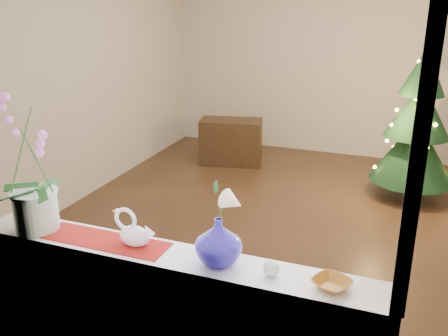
{
  "coord_description": "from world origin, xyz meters",
  "views": [
    {
      "loc": [
        1.04,
        -4.32,
        2.15
      ],
      "look_at": [
        -0.09,
        -1.4,
        1.04
      ],
      "focal_mm": 40.0,
      "sensor_mm": 36.0,
      "label": 1
    }
  ],
  "objects_px": {
    "orchid_pot": "(30,165)",
    "blue_vase": "(218,238)",
    "paperweight": "(271,268)",
    "amber_dish": "(332,284)",
    "swan": "(134,228)",
    "xmas_tree": "(417,125)",
    "side_table": "(231,142)"
  },
  "relations": [
    {
      "from": "orchid_pot",
      "to": "blue_vase",
      "type": "xyz_separation_m",
      "value": [
        1.06,
        0.02,
        -0.24
      ]
    },
    {
      "from": "xmas_tree",
      "to": "side_table",
      "type": "bearing_deg",
      "value": 171.69
    },
    {
      "from": "orchid_pot",
      "to": "blue_vase",
      "type": "height_order",
      "value": "orchid_pot"
    },
    {
      "from": "orchid_pot",
      "to": "side_table",
      "type": "xyz_separation_m",
      "value": [
        -0.34,
        3.94,
        -1.0
      ]
    },
    {
      "from": "orchid_pot",
      "to": "swan",
      "type": "bearing_deg",
      "value": 2.94
    },
    {
      "from": "paperweight",
      "to": "amber_dish",
      "type": "xyz_separation_m",
      "value": [
        0.28,
        0.0,
        -0.02
      ]
    },
    {
      "from": "paperweight",
      "to": "side_table",
      "type": "height_order",
      "value": "paperweight"
    },
    {
      "from": "orchid_pot",
      "to": "swan",
      "type": "distance_m",
      "value": 0.65
    },
    {
      "from": "blue_vase",
      "to": "amber_dish",
      "type": "distance_m",
      "value": 0.55
    },
    {
      "from": "orchid_pot",
      "to": "side_table",
      "type": "distance_m",
      "value": 4.08
    },
    {
      "from": "amber_dish",
      "to": "xmas_tree",
      "type": "xyz_separation_m",
      "value": [
        0.3,
        3.61,
        -0.12
      ]
    },
    {
      "from": "side_table",
      "to": "blue_vase",
      "type": "bearing_deg",
      "value": -83.08
    },
    {
      "from": "orchid_pot",
      "to": "amber_dish",
      "type": "xyz_separation_m",
      "value": [
        1.6,
        0.0,
        -0.35
      ]
    },
    {
      "from": "blue_vase",
      "to": "xmas_tree",
      "type": "relative_size",
      "value": 0.17
    },
    {
      "from": "xmas_tree",
      "to": "blue_vase",
      "type": "bearing_deg",
      "value": -103.17
    },
    {
      "from": "blue_vase",
      "to": "xmas_tree",
      "type": "height_order",
      "value": "xmas_tree"
    },
    {
      "from": "amber_dish",
      "to": "side_table",
      "type": "distance_m",
      "value": 4.44
    },
    {
      "from": "paperweight",
      "to": "side_table",
      "type": "relative_size",
      "value": 0.1
    },
    {
      "from": "orchid_pot",
      "to": "side_table",
      "type": "relative_size",
      "value": 0.95
    },
    {
      "from": "amber_dish",
      "to": "side_table",
      "type": "height_order",
      "value": "amber_dish"
    },
    {
      "from": "paperweight",
      "to": "xmas_tree",
      "type": "relative_size",
      "value": 0.05
    },
    {
      "from": "side_table",
      "to": "paperweight",
      "type": "bearing_deg",
      "value": -79.79
    },
    {
      "from": "orchid_pot",
      "to": "paperweight",
      "type": "bearing_deg",
      "value": 0.07
    },
    {
      "from": "swan",
      "to": "blue_vase",
      "type": "xyz_separation_m",
      "value": [
        0.47,
        -0.01,
        0.04
      ]
    },
    {
      "from": "orchid_pot",
      "to": "paperweight",
      "type": "height_order",
      "value": "orchid_pot"
    },
    {
      "from": "paperweight",
      "to": "xmas_tree",
      "type": "distance_m",
      "value": 3.66
    },
    {
      "from": "xmas_tree",
      "to": "orchid_pot",
      "type": "bearing_deg",
      "value": -117.72
    },
    {
      "from": "blue_vase",
      "to": "paperweight",
      "type": "xyz_separation_m",
      "value": [
        0.27,
        -0.02,
        -0.1
      ]
    },
    {
      "from": "swan",
      "to": "paperweight",
      "type": "height_order",
      "value": "swan"
    },
    {
      "from": "paperweight",
      "to": "amber_dish",
      "type": "height_order",
      "value": "paperweight"
    },
    {
      "from": "paperweight",
      "to": "amber_dish",
      "type": "distance_m",
      "value": 0.28
    },
    {
      "from": "paperweight",
      "to": "blue_vase",
      "type": "bearing_deg",
      "value": 176.28
    }
  ]
}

